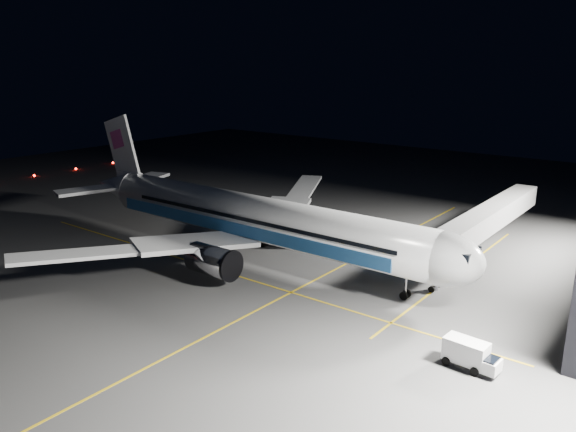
# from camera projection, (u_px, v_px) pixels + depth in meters

# --- Properties ---
(ground) EXTENTS (200.00, 200.00, 0.00)m
(ground) POSITION_uv_depth(u_px,v_px,m) (257.00, 258.00, 71.01)
(ground) COLOR #4C4C4F
(ground) RESTS_ON ground
(guide_line_main) EXTENTS (0.25, 80.00, 0.01)m
(guide_line_main) POSITION_uv_depth(u_px,v_px,m) (322.00, 276.00, 65.12)
(guide_line_main) COLOR gold
(guide_line_main) RESTS_ON ground
(guide_line_cross) EXTENTS (70.00, 0.25, 0.01)m
(guide_line_cross) POSITION_uv_depth(u_px,v_px,m) (224.00, 272.00, 66.43)
(guide_line_cross) COLOR gold
(guide_line_cross) RESTS_ON ground
(guide_line_side) EXTENTS (0.25, 40.00, 0.01)m
(guide_line_side) POSITION_uv_depth(u_px,v_px,m) (455.00, 274.00, 65.69)
(guide_line_side) COLOR gold
(guide_line_side) RESTS_ON ground
(airliner) EXTENTS (61.48, 54.22, 16.64)m
(airliner) POSITION_uv_depth(u_px,v_px,m) (250.00, 218.00, 70.26)
(airliner) COLOR silver
(airliner) RESTS_ON ground
(jet_bridge) EXTENTS (3.60, 34.40, 6.30)m
(jet_bridge) POSITION_uv_depth(u_px,v_px,m) (483.00, 222.00, 70.61)
(jet_bridge) COLOR #B2B2B7
(jet_bridge) RESTS_ON ground
(service_truck) EXTENTS (4.63, 2.26, 2.30)m
(service_truck) POSITION_uv_depth(u_px,v_px,m) (471.00, 354.00, 45.39)
(service_truck) COLOR white
(service_truck) RESTS_ON ground
(baggage_tug) EXTENTS (2.34, 2.02, 1.50)m
(baggage_tug) POSITION_uv_depth(u_px,v_px,m) (348.00, 220.00, 85.47)
(baggage_tug) COLOR black
(baggage_tug) RESTS_ON ground
(safety_cone_a) EXTENTS (0.37, 0.37, 0.55)m
(safety_cone_a) POSITION_uv_depth(u_px,v_px,m) (287.00, 224.00, 85.11)
(safety_cone_a) COLOR #FF500A
(safety_cone_a) RESTS_ON ground
(safety_cone_b) EXTENTS (0.35, 0.35, 0.53)m
(safety_cone_b) POSITION_uv_depth(u_px,v_px,m) (310.00, 243.00, 76.27)
(safety_cone_b) COLOR #FF500A
(safety_cone_b) RESTS_ON ground
(safety_cone_c) EXTENTS (0.41, 0.41, 0.62)m
(safety_cone_c) POSITION_uv_depth(u_px,v_px,m) (267.00, 229.00, 82.39)
(safety_cone_c) COLOR #FF500A
(safety_cone_c) RESTS_ON ground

